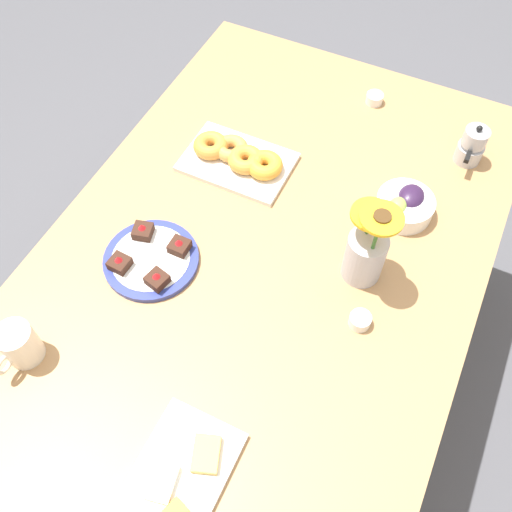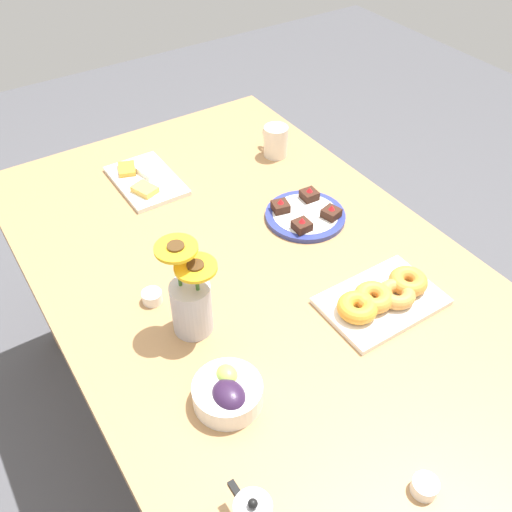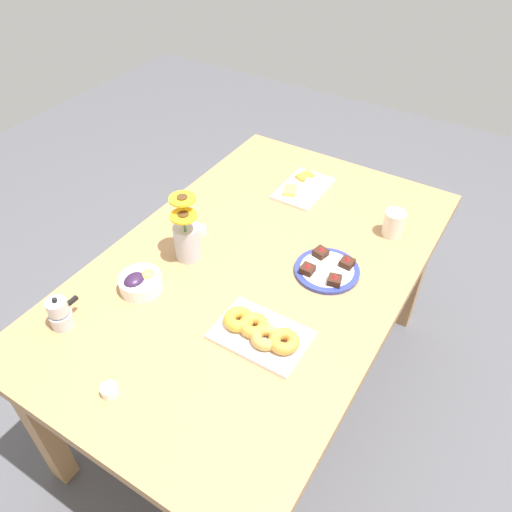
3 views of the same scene
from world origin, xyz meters
TOP-DOWN VIEW (x-y plane):
  - ground_plane at (0.00, 0.00)m, footprint 6.00×6.00m
  - dining_table at (0.00, 0.00)m, footprint 1.60×1.00m
  - coffee_mug at (0.41, -0.34)m, footprint 0.11×0.08m
  - grape_bowl at (-0.30, 0.26)m, footprint 0.14×0.14m
  - cheese_platter at (0.49, 0.08)m, footprint 0.26×0.17m
  - croissant_platter at (-0.27, -0.18)m, footprint 0.19×0.28m
  - jam_cup_honey at (0.04, 0.27)m, footprint 0.05×0.05m
  - jam_cup_berry at (-0.65, 0.06)m, footprint 0.05×0.05m
  - dessert_plate at (0.10, -0.23)m, footprint 0.22×0.22m
  - flower_vase at (-0.09, 0.23)m, footprint 0.12×0.11m

SIDE VIEW (x-z plane):
  - ground_plane at x=0.00m, z-range 0.00..0.00m
  - dining_table at x=0.00m, z-range 0.28..1.02m
  - cheese_platter at x=0.49m, z-range 0.73..0.77m
  - dessert_plate at x=0.10m, z-range 0.72..0.78m
  - jam_cup_honey at x=0.04m, z-range 0.74..0.77m
  - jam_cup_berry at x=-0.65m, z-range 0.74..0.77m
  - croissant_platter at x=-0.27m, z-range 0.74..0.79m
  - grape_bowl at x=-0.30m, z-range 0.74..0.80m
  - coffee_mug at x=0.41m, z-range 0.74..0.84m
  - flower_vase at x=-0.09m, z-range 0.70..0.95m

